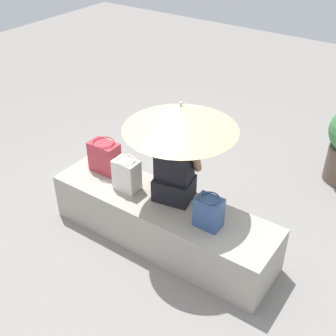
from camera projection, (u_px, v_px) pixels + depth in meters
The scene contains 7 objects.
ground_plane at pixel (162, 240), 4.32m from camera, with size 14.00×14.00×0.00m, color gray.
stone_bench at pixel (162, 221), 4.19m from camera, with size 2.24×0.61×0.48m, color #A8A093.
person_seated at pixel (174, 163), 3.89m from camera, with size 0.50×0.34×0.90m.
parasol at pixel (181, 117), 3.62m from camera, with size 0.98×0.98×0.99m.
handbag_black at pixel (209, 212), 3.70m from camera, with size 0.22×0.17×0.30m.
tote_bag_canvas at pixel (105, 157), 4.39m from camera, with size 0.30×0.22×0.34m.
shoulder_bag_spare at pixel (127, 175), 4.14m from camera, with size 0.24×0.18×0.33m.
Camera 1 is at (1.88, -2.60, 2.99)m, focal length 47.15 mm.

